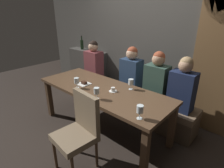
{
  "coord_description": "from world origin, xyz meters",
  "views": [
    {
      "loc": [
        1.83,
        -1.79,
        1.86
      ],
      "look_at": [
        0.16,
        0.05,
        0.84
      ],
      "focal_mm": 29.12,
      "sensor_mm": 36.0,
      "label": 1
    }
  ],
  "objects_px": {
    "banquette_bench": "(129,102)",
    "espresso_cup": "(113,90)",
    "diner_redhead": "(94,62)",
    "chair_near_side": "(79,128)",
    "wine_glass_near_left": "(131,82)",
    "wine_glass_center_front": "(140,109)",
    "wine_glass_far_right": "(97,91)",
    "diner_near_end": "(183,86)",
    "diner_far_end": "(157,79)",
    "diner_bearded": "(131,71)",
    "dessert_plate": "(84,83)",
    "dining_table": "(102,93)",
    "wine_glass_end_right": "(77,81)",
    "wine_bottle_dark_red": "(82,44)"
  },
  "relations": [
    {
      "from": "banquette_bench",
      "to": "espresso_cup",
      "type": "bearing_deg",
      "value": -73.3
    },
    {
      "from": "diner_redhead",
      "to": "espresso_cup",
      "type": "height_order",
      "value": "diner_redhead"
    },
    {
      "from": "chair_near_side",
      "to": "diner_redhead",
      "type": "xyz_separation_m",
      "value": [
        -1.29,
        1.43,
        0.29
      ]
    },
    {
      "from": "wine_glass_near_left",
      "to": "espresso_cup",
      "type": "distance_m",
      "value": 0.29
    },
    {
      "from": "wine_glass_center_front",
      "to": "wine_glass_far_right",
      "type": "relative_size",
      "value": 1.0
    },
    {
      "from": "diner_near_end",
      "to": "wine_glass_near_left",
      "type": "relative_size",
      "value": 4.97
    },
    {
      "from": "banquette_bench",
      "to": "diner_redhead",
      "type": "xyz_separation_m",
      "value": [
        -0.96,
        0.01,
        0.62
      ]
    },
    {
      "from": "banquette_bench",
      "to": "diner_far_end",
      "type": "relative_size",
      "value": 2.99
    },
    {
      "from": "diner_bearded",
      "to": "diner_far_end",
      "type": "height_order",
      "value": "diner_far_end"
    },
    {
      "from": "diner_far_end",
      "to": "dessert_plate",
      "type": "height_order",
      "value": "diner_far_end"
    },
    {
      "from": "wine_glass_center_front",
      "to": "dining_table",
      "type": "bearing_deg",
      "value": 160.97
    },
    {
      "from": "wine_glass_end_right",
      "to": "dessert_plate",
      "type": "xyz_separation_m",
      "value": [
        -0.04,
        0.17,
        -0.1
      ]
    },
    {
      "from": "diner_bearded",
      "to": "wine_glass_end_right",
      "type": "bearing_deg",
      "value": -108.03
    },
    {
      "from": "dining_table",
      "to": "banquette_bench",
      "type": "relative_size",
      "value": 0.88
    },
    {
      "from": "dining_table",
      "to": "wine_glass_near_left",
      "type": "distance_m",
      "value": 0.48
    },
    {
      "from": "dining_table",
      "to": "chair_near_side",
      "type": "distance_m",
      "value": 0.8
    },
    {
      "from": "wine_bottle_dark_red",
      "to": "dining_table",
      "type": "bearing_deg",
      "value": -31.04
    },
    {
      "from": "wine_glass_center_front",
      "to": "wine_glass_far_right",
      "type": "bearing_deg",
      "value": 179.03
    },
    {
      "from": "chair_near_side",
      "to": "espresso_cup",
      "type": "relative_size",
      "value": 8.17
    },
    {
      "from": "diner_bearded",
      "to": "dessert_plate",
      "type": "relative_size",
      "value": 4.38
    },
    {
      "from": "wine_bottle_dark_red",
      "to": "wine_glass_end_right",
      "type": "height_order",
      "value": "wine_bottle_dark_red"
    },
    {
      "from": "wine_glass_far_right",
      "to": "banquette_bench",
      "type": "bearing_deg",
      "value": 101.39
    },
    {
      "from": "diner_far_end",
      "to": "diner_near_end",
      "type": "relative_size",
      "value": 1.02
    },
    {
      "from": "diner_redhead",
      "to": "wine_glass_center_front",
      "type": "xyz_separation_m",
      "value": [
        1.86,
        -1.02,
        0.01
      ]
    },
    {
      "from": "wine_bottle_dark_red",
      "to": "diner_near_end",
      "type": "bearing_deg",
      "value": -7.35
    },
    {
      "from": "diner_far_end",
      "to": "wine_glass_end_right",
      "type": "relative_size",
      "value": 5.09
    },
    {
      "from": "chair_near_side",
      "to": "dessert_plate",
      "type": "height_order",
      "value": "chair_near_side"
    },
    {
      "from": "diner_redhead",
      "to": "wine_glass_far_right",
      "type": "height_order",
      "value": "diner_redhead"
    },
    {
      "from": "chair_near_side",
      "to": "espresso_cup",
      "type": "distance_m",
      "value": 0.79
    },
    {
      "from": "diner_redhead",
      "to": "wine_bottle_dark_red",
      "type": "relative_size",
      "value": 2.55
    },
    {
      "from": "wine_glass_far_right",
      "to": "chair_near_side",
      "type": "bearing_deg",
      "value": -71.99
    },
    {
      "from": "banquette_bench",
      "to": "dessert_plate",
      "type": "height_order",
      "value": "dessert_plate"
    },
    {
      "from": "diner_redhead",
      "to": "wine_glass_end_right",
      "type": "relative_size",
      "value": 5.08
    },
    {
      "from": "diner_near_end",
      "to": "espresso_cup",
      "type": "xyz_separation_m",
      "value": [
        -0.76,
        -0.67,
        -0.07
      ]
    },
    {
      "from": "dessert_plate",
      "to": "diner_near_end",
      "type": "bearing_deg",
      "value": 31.12
    },
    {
      "from": "chair_near_side",
      "to": "diner_bearded",
      "type": "xyz_separation_m",
      "value": [
        -0.32,
        1.44,
        0.29
      ]
    },
    {
      "from": "diner_redhead",
      "to": "wine_glass_end_right",
      "type": "height_order",
      "value": "diner_redhead"
    },
    {
      "from": "wine_glass_far_right",
      "to": "espresso_cup",
      "type": "distance_m",
      "value": 0.34
    },
    {
      "from": "diner_redhead",
      "to": "dessert_plate",
      "type": "relative_size",
      "value": 4.38
    },
    {
      "from": "dining_table",
      "to": "wine_bottle_dark_red",
      "type": "xyz_separation_m",
      "value": [
        -1.75,
        1.05,
        0.42
      ]
    },
    {
      "from": "diner_near_end",
      "to": "dessert_plate",
      "type": "relative_size",
      "value": 4.29
    },
    {
      "from": "diner_near_end",
      "to": "diner_bearded",
      "type": "bearing_deg",
      "value": 178.82
    },
    {
      "from": "banquette_bench",
      "to": "dessert_plate",
      "type": "xyz_separation_m",
      "value": [
        -0.34,
        -0.78,
        0.53
      ]
    },
    {
      "from": "banquette_bench",
      "to": "wine_bottle_dark_red",
      "type": "distance_m",
      "value": 1.97
    },
    {
      "from": "diner_bearded",
      "to": "wine_glass_far_right",
      "type": "xyz_separation_m",
      "value": [
        0.18,
        -1.02,
        0.01
      ]
    },
    {
      "from": "dining_table",
      "to": "wine_glass_far_right",
      "type": "bearing_deg",
      "value": -56.07
    },
    {
      "from": "diner_bearded",
      "to": "dessert_plate",
      "type": "height_order",
      "value": "diner_bearded"
    },
    {
      "from": "wine_glass_end_right",
      "to": "espresso_cup",
      "type": "relative_size",
      "value": 1.37
    },
    {
      "from": "dessert_plate",
      "to": "diner_redhead",
      "type": "bearing_deg",
      "value": 128.13
    },
    {
      "from": "diner_far_end",
      "to": "banquette_bench",
      "type": "bearing_deg",
      "value": 177.99
    }
  ]
}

